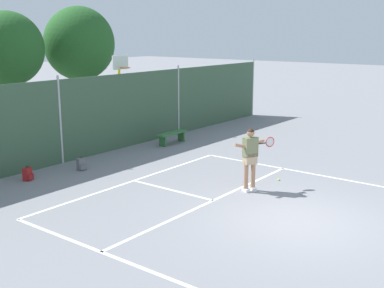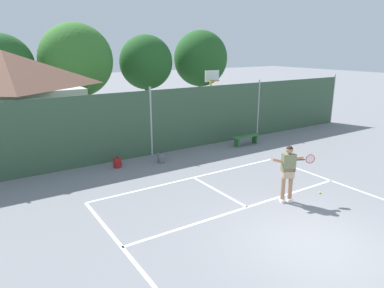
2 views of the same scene
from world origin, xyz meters
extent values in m
plane|color=gray|center=(0.00, 0.00, 0.00)|extent=(120.00, 120.00, 0.00)
cube|color=white|center=(0.00, 5.50, 0.00)|extent=(8.20, 0.10, 0.01)
cube|color=white|center=(-4.10, 0.00, 0.00)|extent=(0.10, 11.00, 0.01)
cube|color=white|center=(4.10, 0.00, 0.00)|extent=(0.10, 11.00, 0.01)
cube|color=white|center=(0.00, 2.48, 0.00)|extent=(8.20, 0.10, 0.01)
cube|color=white|center=(0.00, 3.96, 0.00)|extent=(0.10, 2.97, 0.01)
cube|color=#38563D|center=(0.00, 9.00, 1.47)|extent=(26.00, 0.05, 2.94)
cylinder|color=#B2B2B7|center=(0.00, 9.00, 1.55)|extent=(0.09, 0.09, 3.09)
cylinder|color=#B2B2B7|center=(6.50, 9.00, 1.55)|extent=(0.09, 0.09, 3.09)
cylinder|color=#B2B2B7|center=(13.00, 9.00, 1.55)|extent=(0.09, 0.09, 3.09)
cylinder|color=yellow|center=(4.51, 10.68, 1.52)|extent=(0.12, 0.12, 3.05)
cube|color=white|center=(4.51, 10.58, 3.25)|extent=(0.90, 0.06, 0.60)
torus|color=#D85919|center=(4.51, 10.31, 3.03)|extent=(0.48, 0.48, 0.02)
cylinder|color=brown|center=(5.24, 20.19, 0.93)|extent=(0.36, 0.36, 1.86)
ellipsoid|color=#235623|center=(5.24, 20.19, 3.62)|extent=(4.14, 3.73, 4.14)
cylinder|color=brown|center=(10.33, 20.19, 0.92)|extent=(0.36, 0.36, 1.83)
ellipsoid|color=#235623|center=(10.33, 20.19, 3.81)|extent=(4.65, 4.18, 4.65)
cube|color=silver|center=(1.21, 2.18, 0.05)|extent=(0.22, 0.29, 0.10)
cube|color=silver|center=(1.43, 2.08, 0.05)|extent=(0.22, 0.29, 0.10)
cylinder|color=#A37556|center=(1.21, 2.18, 0.51)|extent=(0.13, 0.13, 0.82)
cylinder|color=#A37556|center=(1.43, 2.08, 0.51)|extent=(0.13, 0.13, 0.82)
cube|color=tan|center=(1.32, 2.13, 0.98)|extent=(0.43, 0.37, 0.32)
cube|color=#6B704C|center=(1.32, 2.13, 1.32)|extent=(0.46, 0.39, 0.56)
sphere|color=#A37556|center=(1.32, 2.13, 1.73)|extent=(0.22, 0.22, 0.22)
sphere|color=black|center=(1.32, 2.13, 1.75)|extent=(0.21, 0.21, 0.21)
cylinder|color=#A37556|center=(1.51, 2.06, 1.42)|extent=(0.54, 0.32, 0.17)
cylinder|color=#A37556|center=(1.07, 2.25, 1.37)|extent=(0.49, 0.30, 0.22)
cylinder|color=black|center=(1.70, 2.00, 1.37)|extent=(0.29, 0.16, 0.04)
torus|color=red|center=(2.04, 1.89, 1.37)|extent=(0.28, 0.15, 0.30)
cylinder|color=silver|center=(2.04, 1.89, 1.37)|extent=(0.24, 0.12, 0.26)
sphere|color=#CCE033|center=(2.77, 1.93, 0.03)|extent=(0.07, 0.07, 0.07)
cube|color=maroon|center=(-1.99, 8.17, 0.20)|extent=(0.33, 0.27, 0.40)
cube|color=maroon|center=(-1.95, 8.05, 0.12)|extent=(0.23, 0.13, 0.18)
torus|color=black|center=(-1.99, 8.17, 0.42)|extent=(0.09, 0.04, 0.09)
cube|color=slate|center=(-0.18, 7.76, 0.20)|extent=(0.31, 0.22, 0.40)
cube|color=slate|center=(-0.20, 7.64, 0.12)|extent=(0.23, 0.10, 0.18)
torus|color=black|center=(-0.18, 7.76, 0.42)|extent=(0.09, 0.03, 0.09)
cube|color=#336B38|center=(4.71, 7.88, 0.45)|extent=(1.60, 0.36, 0.06)
cube|color=#336B38|center=(4.11, 7.88, 0.23)|extent=(0.08, 0.32, 0.45)
cube|color=#336B38|center=(5.31, 7.88, 0.23)|extent=(0.08, 0.32, 0.45)
camera|label=1|loc=(-10.52, -4.89, 4.53)|focal=46.00mm
camera|label=2|loc=(-6.79, -4.87, 4.79)|focal=32.66mm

